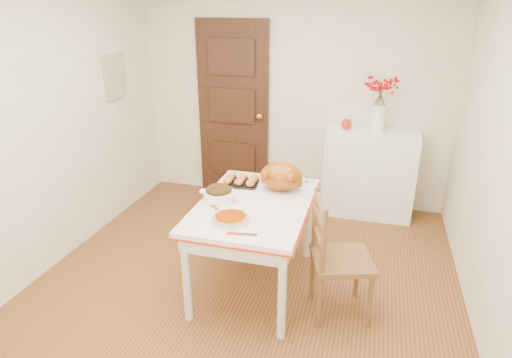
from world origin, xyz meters
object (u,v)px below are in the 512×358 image
(chair_oak, at_px, (342,257))
(sideboard, at_px, (369,173))
(pumpkin_pie, at_px, (230,218))
(kitchen_table, at_px, (254,245))
(turkey_platter, at_px, (281,178))

(chair_oak, bearing_deg, sideboard, -21.15)
(chair_oak, height_order, pumpkin_pie, chair_oak)
(pumpkin_pie, bearing_deg, sideboard, 65.02)
(chair_oak, bearing_deg, kitchen_table, 60.63)
(kitchen_table, height_order, pumpkin_pie, pumpkin_pie)
(sideboard, distance_m, turkey_platter, 1.58)
(kitchen_table, height_order, turkey_platter, turkey_platter)
(pumpkin_pie, bearing_deg, kitchen_table, 77.06)
(chair_oak, xyz_separation_m, turkey_platter, (-0.56, 0.41, 0.41))
(chair_oak, relative_size, turkey_platter, 2.38)
(turkey_platter, bearing_deg, pumpkin_pie, -103.16)
(turkey_platter, bearing_deg, chair_oak, -28.54)
(sideboard, height_order, kitchen_table, sideboard)
(kitchen_table, bearing_deg, chair_oak, -12.31)
(chair_oak, bearing_deg, turkey_platter, 36.26)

